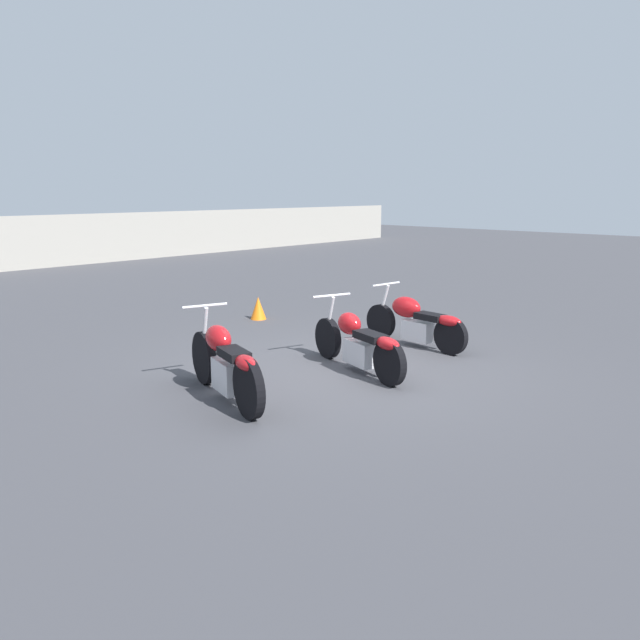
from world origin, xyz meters
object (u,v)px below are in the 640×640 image
motorcycle_slot_0 (226,363)px  motorcycle_slot_2 (416,321)px  motorcycle_slot_1 (359,343)px  traffic_cone_near (258,308)px

motorcycle_slot_0 → motorcycle_slot_2: 3.67m
motorcycle_slot_0 → motorcycle_slot_1: motorcycle_slot_0 is taller
traffic_cone_near → motorcycle_slot_1: bearing=-111.7°
motorcycle_slot_2 → motorcycle_slot_0: bearing=-176.3°
motorcycle_slot_0 → motorcycle_slot_2: size_ratio=1.02×
motorcycle_slot_0 → traffic_cone_near: size_ratio=4.72×
motorcycle_slot_1 → motorcycle_slot_0: bearing=-173.7°
motorcycle_slot_1 → traffic_cone_near: motorcycle_slot_1 is taller
motorcycle_slot_1 → motorcycle_slot_2: motorcycle_slot_1 is taller
motorcycle_slot_1 → motorcycle_slot_2: 1.71m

